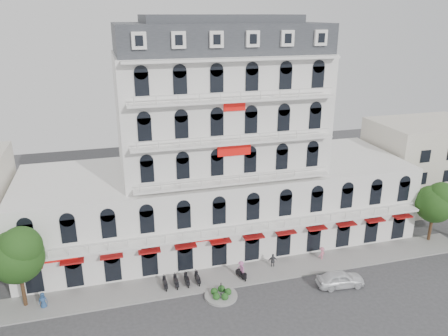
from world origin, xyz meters
TOP-DOWN VIEW (x-y plane):
  - ground at (0.00, 0.00)m, footprint 120.00×120.00m
  - sidewalk at (0.00, 9.00)m, footprint 53.00×4.00m
  - main_building at (0.00, 18.00)m, footprint 45.00×15.00m
  - flank_building_east at (30.00, 20.00)m, footprint 14.00×10.00m
  - traffic_island at (-3.00, 6.00)m, footprint 3.20×3.20m
  - parked_scooter_row at (-6.35, 8.80)m, footprint 4.40×1.80m
  - tree_west_inner at (-20.95, 9.48)m, footprint 4.76×4.76m
  - tree_east_inner at (24.05, 9.98)m, footprint 4.40×4.37m
  - parked_car at (9.01, 4.58)m, footprint 4.92×2.36m
  - rider_center at (-0.23, 8.35)m, footprint 0.92×1.65m
  - pedestrian_left at (-19.33, 8.75)m, footprint 0.82×0.55m
  - pedestrian_mid at (3.72, 9.50)m, footprint 1.04×0.59m
  - pedestrian_right at (9.51, 9.50)m, footprint 1.18×0.98m

SIDE VIEW (x-z plane):
  - ground at x=0.00m, z-range 0.00..0.00m
  - parked_scooter_row at x=-6.35m, z-range -0.55..0.55m
  - sidewalk at x=0.00m, z-range 0.00..0.16m
  - traffic_island at x=-3.00m, z-range -0.54..1.06m
  - pedestrian_right at x=9.51m, z-range 0.00..1.58m
  - parked_car at x=9.01m, z-range 0.00..1.62m
  - pedestrian_left at x=-19.33m, z-range 0.00..1.65m
  - pedestrian_mid at x=3.72m, z-range 0.00..1.66m
  - rider_center at x=-0.23m, z-range 0.05..2.16m
  - tree_east_inner at x=24.05m, z-range 1.43..9.00m
  - tree_west_inner at x=-20.95m, z-range 1.56..9.81m
  - flank_building_east at x=30.00m, z-range 0.00..12.00m
  - main_building at x=0.00m, z-range -2.94..22.86m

